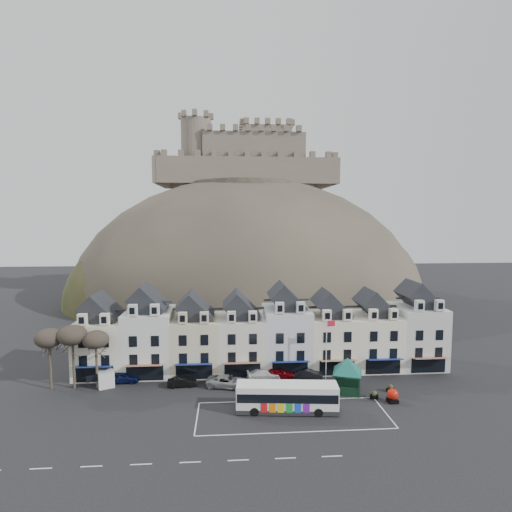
{
  "coord_description": "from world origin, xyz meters",
  "views": [
    {
      "loc": [
        -5.31,
        -42.61,
        22.79
      ],
      "look_at": [
        -0.64,
        24.0,
        16.38
      ],
      "focal_mm": 28.0,
      "sensor_mm": 36.0,
      "label": 1
    }
  ],
  "objects": [
    {
      "name": "planter_west",
      "position": [
        15.89,
        6.56,
        0.47
      ],
      "size": [
        1.06,
        0.69,
        0.98
      ],
      "rotation": [
        0.0,
        0.0,
        0.21
      ],
      "color": "black",
      "rests_on": "ground"
    },
    {
      "name": "townhouse_terrace",
      "position": [
        0.15,
        15.97,
        5.3
      ],
      "size": [
        54.4,
        9.35,
        11.8
      ],
      "color": "white",
      "rests_on": "ground"
    },
    {
      "name": "ground",
      "position": [
        0.0,
        0.0,
        0.0
      ],
      "size": [
        300.0,
        300.0,
        0.0
      ],
      "primitive_type": "plane",
      "color": "black",
      "rests_on": "ground"
    },
    {
      "name": "coach_bay_markings",
      "position": [
        2.0,
        1.25,
        0.0
      ],
      "size": [
        22.0,
        7.5,
        0.01
      ],
      "primitive_type": "cube",
      "color": "silver",
      "rests_on": "ground"
    },
    {
      "name": "car_black",
      "position": [
        -11.65,
        10.1,
        0.65
      ],
      "size": [
        4.04,
        1.67,
        1.3
      ],
      "primitive_type": "imported",
      "rotation": [
        0.0,
        0.0,
        1.65
      ],
      "color": "black",
      "rests_on": "ground"
    },
    {
      "name": "bus_shelter",
      "position": [
        10.14,
        6.92,
        3.54
      ],
      "size": [
        6.81,
        6.81,
        4.56
      ],
      "rotation": [
        0.0,
        0.0,
        -0.33
      ],
      "color": "black",
      "rests_on": "ground"
    },
    {
      "name": "car_maroon",
      "position": [
        1.75,
        12.0,
        0.77
      ],
      "size": [
        4.65,
        2.19,
        1.54
      ],
      "primitive_type": "imported",
      "rotation": [
        0.0,
        0.0,
        1.65
      ],
      "color": "#63050B",
      "rests_on": "ground"
    },
    {
      "name": "tree_left_near",
      "position": [
        -23.0,
        10.5,
        6.55
      ],
      "size": [
        3.43,
        3.43,
        7.84
      ],
      "color": "#352E22",
      "rests_on": "ground"
    },
    {
      "name": "car_white",
      "position": [
        -0.4,
        11.79,
        0.71
      ],
      "size": [
        5.1,
        2.48,
        1.43
      ],
      "primitive_type": "imported",
      "rotation": [
        0.0,
        0.0,
        1.67
      ],
      "color": "white",
      "rests_on": "ground"
    },
    {
      "name": "tree_left_far",
      "position": [
        -29.0,
        10.5,
        6.9
      ],
      "size": [
        3.61,
        3.61,
        8.24
      ],
      "color": "#352E22",
      "rests_on": "ground"
    },
    {
      "name": "flagpole",
      "position": [
        8.1,
        9.66,
        5.2
      ],
      "size": [
        1.29,
        0.37,
        9.1
      ],
      "rotation": [
        0.0,
        0.0,
        0.23
      ],
      "color": "silver",
      "rests_on": "ground"
    },
    {
      "name": "car_charcoal",
      "position": [
        6.0,
        11.68,
        0.66
      ],
      "size": [
        4.24,
        2.34,
        1.33
      ],
      "primitive_type": "imported",
      "rotation": [
        0.0,
        0.0,
        1.32
      ],
      "color": "black",
      "rests_on": "ground"
    },
    {
      "name": "red_buoy",
      "position": [
        14.89,
        3.55,
        0.88
      ],
      "size": [
        1.39,
        1.39,
        1.73
      ],
      "rotation": [
        0.0,
        0.0,
        0.07
      ],
      "color": "black",
      "rests_on": "ground"
    },
    {
      "name": "castle",
      "position": [
        0.51,
        75.93,
        40.19
      ],
      "size": [
        50.2,
        22.2,
        22.0
      ],
      "color": "#6B5F52",
      "rests_on": "ground"
    },
    {
      "name": "white_van",
      "position": [
        -22.5,
        12.0,
        1.06
      ],
      "size": [
        3.74,
        5.06,
        2.12
      ],
      "rotation": [
        0.0,
        0.0,
        0.42
      ],
      "color": "silver",
      "rests_on": "ground"
    },
    {
      "name": "bus",
      "position": [
        1.49,
        2.23,
        1.85
      ],
      "size": [
        12.09,
        3.87,
        3.35
      ],
      "rotation": [
        0.0,
        0.0,
        -0.1
      ],
      "color": "#262628",
      "rests_on": "ground"
    },
    {
      "name": "planter_east",
      "position": [
        13.0,
        4.72,
        0.47
      ],
      "size": [
        1.06,
        0.69,
        0.99
      ],
      "rotation": [
        0.0,
        0.0,
        -0.17
      ],
      "color": "black",
      "rests_on": "ground"
    },
    {
      "name": "tree_left_mid",
      "position": [
        -26.0,
        10.5,
        7.24
      ],
      "size": [
        3.78,
        3.78,
        8.64
      ],
      "color": "#352E22",
      "rests_on": "ground"
    },
    {
      "name": "car_silver",
      "position": [
        -5.6,
        9.5,
        0.77
      ],
      "size": [
        5.87,
        3.72,
        1.53
      ],
      "primitive_type": "imported",
      "rotation": [
        0.0,
        0.0,
        1.34
      ],
      "color": "#929498",
      "rests_on": "ground"
    },
    {
      "name": "castle_hill",
      "position": [
        1.25,
        68.95,
        0.11
      ],
      "size": [
        100.0,
        76.0,
        68.0
      ],
      "color": "#3A352D",
      "rests_on": "ground"
    },
    {
      "name": "car_navy",
      "position": [
        -20.0,
        12.0,
        0.77
      ],
      "size": [
        4.56,
        1.89,
        1.54
      ],
      "primitive_type": "imported",
      "rotation": [
        0.0,
        0.0,
        1.59
      ],
      "color": "#0B123A",
      "rests_on": "ground"
    }
  ]
}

